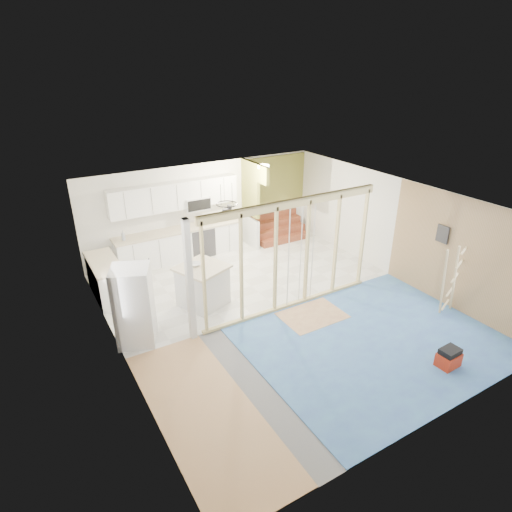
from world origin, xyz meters
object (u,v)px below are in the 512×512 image
fridge (135,306)px  island (203,286)px  ladder (450,280)px  toolbox (449,358)px

fridge → island: (1.72, 0.65, -0.34)m
fridge → ladder: ladder is taller
fridge → island: 1.87m
toolbox → ladder: bearing=37.4°
island → toolbox: (2.99, -4.35, -0.30)m
toolbox → ladder: (1.49, 1.23, 0.67)m
ladder → fridge: bearing=140.1°
fridge → ladder: 6.68m
fridge → ladder: bearing=1.4°
ladder → toolbox: bearing=-158.6°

